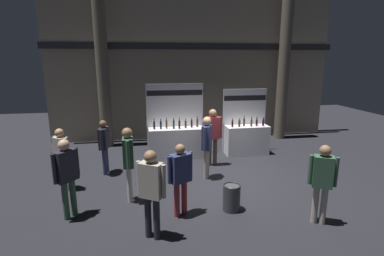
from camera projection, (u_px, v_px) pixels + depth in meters
name	position (u px, v px, depth m)	size (l,w,h in m)	color
ground_plane	(224.00, 180.00, 8.16)	(24.00, 24.00, 0.00)	black
hall_colonnade	(195.00, 56.00, 11.92)	(11.66, 1.18, 6.87)	tan
exhibitor_booth_0	(176.00, 139.00, 10.01)	(1.95, 0.66, 2.48)	white
exhibitor_booth_1	(246.00, 137.00, 10.36)	(1.58, 0.66, 2.27)	white
trash_bin	(231.00, 197.00, 6.49)	(0.39, 0.39, 0.60)	#38383D
visitor_0	(62.00, 154.00, 7.37)	(0.41, 0.40, 1.62)	silver
visitor_1	(213.00, 132.00, 9.09)	(0.57, 0.27, 1.80)	#47382D
visitor_2	(67.00, 172.00, 6.02)	(0.45, 0.48, 1.72)	#33563D
visitor_4	(322.00, 178.00, 5.81)	(0.50, 0.38, 1.67)	#ADA393
visitor_5	(151.00, 187.00, 5.30)	(0.51, 0.41, 1.72)	#23232D
visitor_6	(104.00, 142.00, 8.43)	(0.28, 0.61, 1.60)	navy
visitor_7	(180.00, 173.00, 6.13)	(0.56, 0.42, 1.59)	maroon
visitor_8	(207.00, 142.00, 8.09)	(0.35, 0.47, 1.76)	#ADA393
visitor_9	(128.00, 158.00, 6.75)	(0.24, 0.54, 1.78)	silver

